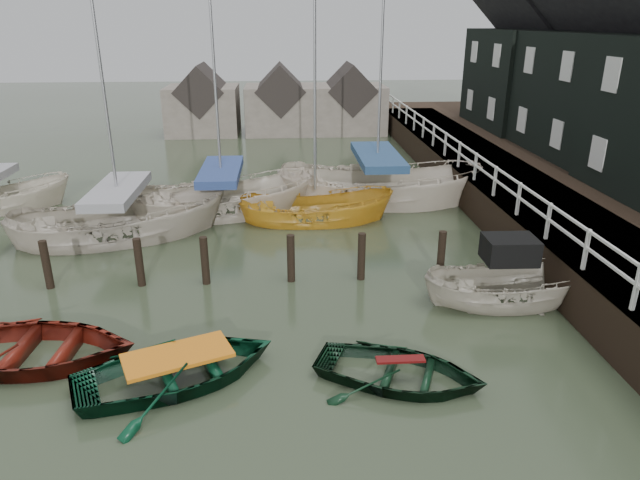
{
  "coord_description": "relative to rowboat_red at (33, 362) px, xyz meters",
  "views": [
    {
      "loc": [
        1.03,
        -11.77,
        6.98
      ],
      "look_at": [
        1.99,
        2.57,
        1.4
      ],
      "focal_mm": 32.0,
      "sensor_mm": 36.0,
      "label": 1
    }
  ],
  "objects": [
    {
      "name": "ground",
      "position": [
        4.52,
        0.74,
        0.0
      ],
      "size": [
        120.0,
        120.0,
        0.0
      ],
      "primitive_type": "plane",
      "color": "#2A3421",
      "rests_on": "ground"
    },
    {
      "name": "pier",
      "position": [
        14.0,
        10.74,
        0.71
      ],
      "size": [
        3.04,
        32.0,
        2.7
      ],
      "color": "black",
      "rests_on": "ground"
    },
    {
      "name": "land_strip",
      "position": [
        19.52,
        10.74,
        0.0
      ],
      "size": [
        14.0,
        38.0,
        1.5
      ],
      "primitive_type": "cube",
      "color": "black",
      "rests_on": "ground"
    },
    {
      "name": "mooring_pilings",
      "position": [
        3.41,
        3.74,
        0.5
      ],
      "size": [
        13.72,
        0.22,
        1.8
      ],
      "color": "black",
      "rests_on": "ground"
    },
    {
      "name": "far_sheds",
      "position": [
        5.36,
        26.74,
        1.86
      ],
      "size": [
        14.0,
        4.08,
        4.39
      ],
      "color": "#665B51",
      "rests_on": "ground"
    },
    {
      "name": "rowboat_red",
      "position": [
        0.0,
        0.0,
        0.0
      ],
      "size": [
        4.68,
        3.46,
        0.94
      ],
      "primitive_type": "imported",
      "rotation": [
        0.0,
        0.0,
        1.52
      ],
      "color": "#58150C",
      "rests_on": "ground"
    },
    {
      "name": "rowboat_green",
      "position": [
        3.32,
        -0.92,
        0.0
      ],
      "size": [
        4.94,
        4.31,
        0.85
      ],
      "primitive_type": "imported",
      "rotation": [
        0.0,
        0.0,
        1.97
      ],
      "color": "#08301C",
      "rests_on": "ground"
    },
    {
      "name": "rowboat_dkgreen",
      "position": [
        7.85,
        -1.24,
        0.0
      ],
      "size": [
        4.16,
        3.61,
        0.72
      ],
      "primitive_type": "imported",
      "rotation": [
        0.0,
        0.0,
        1.19
      ],
      "color": "black",
      "rests_on": "ground"
    },
    {
      "name": "motorboat",
      "position": [
        11.32,
        1.96,
        0.09
      ],
      "size": [
        4.48,
        1.79,
        2.64
      ],
      "rotation": [
        0.0,
        0.0,
        1.54
      ],
      "color": "#BBB29F",
      "rests_on": "ground"
    },
    {
      "name": "sailboat_a",
      "position": [
        0.03,
        7.66,
        0.06
      ],
      "size": [
        7.67,
        4.59,
        11.67
      ],
      "rotation": [
        0.0,
        0.0,
        1.85
      ],
      "color": "beige",
      "rests_on": "ground"
    },
    {
      "name": "sailboat_b",
      "position": [
        3.24,
        9.97,
        0.06
      ],
      "size": [
        7.61,
        4.0,
        11.75
      ],
      "rotation": [
        0.0,
        0.0,
        1.76
      ],
      "color": "beige",
      "rests_on": "ground"
    },
    {
      "name": "sailboat_c",
      "position": [
        6.72,
        8.92,
        0.02
      ],
      "size": [
        5.77,
        2.28,
        10.51
      ],
      "rotation": [
        0.0,
        0.0,
        1.55
      ],
      "color": "gold",
      "rests_on": "ground"
    },
    {
      "name": "sailboat_d",
      "position": [
        9.35,
        11.13,
        0.06
      ],
      "size": [
        8.71,
        4.81,
        12.53
      ],
      "rotation": [
        0.0,
        0.0,
        1.35
      ],
      "color": "beige",
      "rests_on": "ground"
    }
  ]
}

